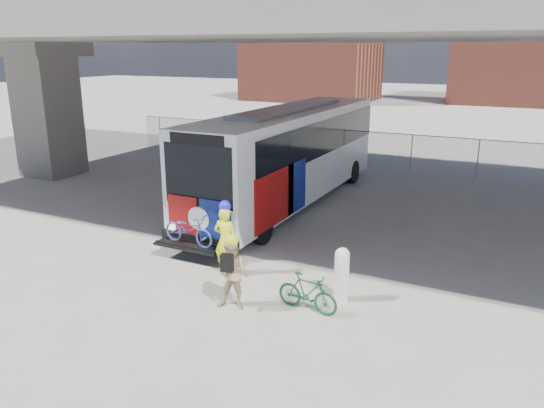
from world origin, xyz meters
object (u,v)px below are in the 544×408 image
Objects in this scene: cyclist_tan at (233,274)px; cyclist_hivis at (226,239)px; bike_parked at (307,293)px; bus at (289,149)px; bollard at (342,272)px.

cyclist_hivis is at bearing 114.51° from cyclist_tan.
cyclist_tan is at bearing 123.89° from cyclist_hivis.
bus is at bearing 33.10° from bike_parked.
cyclist_tan is at bearing -143.86° from bollard.
bus is 9.01m from bike_parked.
bus reaches higher than bollard.
cyclist_tan is 1.20× the size of bike_parked.
bus is 7.20× the size of cyclist_tan.
bus reaches higher than bike_parked.
bollard is 3.25m from cyclist_hivis.
bus is 9.80× the size of bollard.
bus reaches higher than cyclist_hivis.
bus is 8.66× the size of bike_parked.
bus is 8.48m from bollard.
cyclist_hivis is (1.38, -6.86, -1.14)m from bus.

